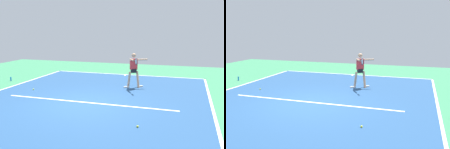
% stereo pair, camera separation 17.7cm
% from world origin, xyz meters
% --- Properties ---
extents(ground_plane, '(22.62, 22.62, 0.00)m').
position_xyz_m(ground_plane, '(0.00, 0.00, 0.00)').
color(ground_plane, '#388456').
extents(court_surface, '(9.46, 13.06, 0.00)m').
position_xyz_m(court_surface, '(0.00, 0.00, 0.00)').
color(court_surface, navy).
rests_on(court_surface, ground_plane).
extents(court_line_baseline_near, '(9.46, 0.10, 0.01)m').
position_xyz_m(court_line_baseline_near, '(0.00, -6.48, 0.00)').
color(court_line_baseline_near, white).
rests_on(court_line_baseline_near, ground_plane).
extents(court_line_sideline_left, '(0.10, 13.06, 0.01)m').
position_xyz_m(court_line_sideline_left, '(-4.68, 0.00, 0.00)').
color(court_line_sideline_left, white).
rests_on(court_line_sideline_left, ground_plane).
extents(court_line_service, '(7.09, 0.10, 0.01)m').
position_xyz_m(court_line_service, '(0.00, -0.18, 0.00)').
color(court_line_service, white).
rests_on(court_line_service, ground_plane).
extents(court_line_centre_mark, '(0.10, 0.30, 0.01)m').
position_xyz_m(court_line_centre_mark, '(0.00, -6.28, 0.00)').
color(court_line_centre_mark, white).
rests_on(court_line_centre_mark, ground_plane).
extents(tennis_player, '(1.06, 1.36, 1.71)m').
position_xyz_m(tennis_player, '(-1.22, -3.22, 0.97)').
color(tennis_player, tan).
rests_on(tennis_player, ground_plane).
extents(tennis_ball_far_corner, '(0.07, 0.07, 0.07)m').
position_xyz_m(tennis_ball_far_corner, '(-2.42, 1.70, 0.03)').
color(tennis_ball_far_corner, yellow).
rests_on(tennis_ball_far_corner, ground_plane).
extents(tennis_ball_near_service_line, '(0.07, 0.07, 0.07)m').
position_xyz_m(tennis_ball_near_service_line, '(3.20, -1.31, 0.03)').
color(tennis_ball_near_service_line, '#C6E53D').
rests_on(tennis_ball_near_service_line, ground_plane).
extents(water_bottle, '(0.07, 0.07, 0.22)m').
position_xyz_m(water_bottle, '(5.64, -2.74, 0.11)').
color(water_bottle, blue).
rests_on(water_bottle, ground_plane).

